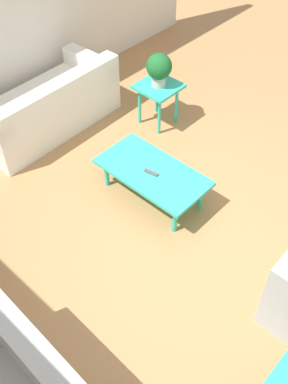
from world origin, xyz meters
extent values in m
plane|color=#A87A4C|center=(0.00, 0.00, 0.00)|extent=(14.00, 14.00, 0.00)
cube|color=white|center=(2.37, -0.24, 0.22)|extent=(0.91, 1.88, 0.43)
cube|color=white|center=(2.04, -0.25, 0.60)|extent=(0.25, 1.87, 0.34)
cube|color=white|center=(2.39, -1.08, 0.54)|extent=(0.86, 0.22, 0.22)
cube|color=#A8ADB2|center=(-0.30, 1.90, 0.61)|extent=(1.27, 0.24, 0.34)
cube|color=#2DB79E|center=(0.51, -0.22, 0.36)|extent=(1.19, 0.63, 0.04)
cylinder|color=#2DB79E|center=(0.01, -0.43, 0.17)|extent=(0.05, 0.05, 0.34)
cylinder|color=#2DB79E|center=(1.00, -0.43, 0.17)|extent=(0.05, 0.05, 0.34)
cylinder|color=#2DB79E|center=(0.01, -0.01, 0.17)|extent=(0.05, 0.05, 0.34)
cylinder|color=#2DB79E|center=(1.00, -0.01, 0.17)|extent=(0.05, 0.05, 0.34)
cube|color=#2DB79E|center=(1.36, -1.27, 0.54)|extent=(0.50, 0.50, 0.04)
cylinder|color=#2DB79E|center=(1.19, -1.44, 0.26)|extent=(0.04, 0.04, 0.52)
cylinder|color=#2DB79E|center=(1.53, -1.44, 0.26)|extent=(0.04, 0.04, 0.52)
cylinder|color=#2DB79E|center=(1.19, -1.10, 0.26)|extent=(0.04, 0.04, 0.52)
cylinder|color=#2DB79E|center=(1.53, -1.10, 0.26)|extent=(0.04, 0.04, 0.52)
cylinder|color=#B2ADA3|center=(1.36, -1.27, 0.62)|extent=(0.18, 0.18, 0.13)
sphere|color=#195B28|center=(1.36, -1.27, 0.82)|extent=(0.31, 0.31, 0.31)
cube|color=#4C4C51|center=(0.49, -0.18, 0.39)|extent=(0.16, 0.07, 0.02)
camera|label=1|loc=(-1.75, 2.37, 3.61)|focal=42.00mm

